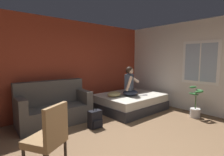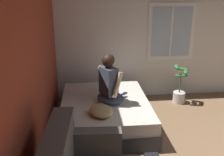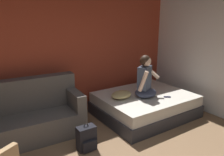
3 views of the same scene
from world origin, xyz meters
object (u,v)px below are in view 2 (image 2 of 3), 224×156
Objects in this scene: person_seated at (110,83)px; potted_plant at (180,90)px; cell_phone at (124,93)px; bed at (105,112)px; throw_pillow at (101,111)px.

person_seated is 1.03× the size of potted_plant.
person_seated is 0.58m from cell_phone.
cell_phone is (0.27, -0.39, 0.25)m from bed.
bed is 1.88m from potted_plant.
person_seated is 1.82× the size of throw_pillow.
cell_phone is (0.35, -0.31, -0.35)m from person_seated.
person_seated is at bearing -20.70° from throw_pillow.
bed is 0.65m from throw_pillow.
cell_phone is 1.42m from potted_plant.
bed is 4.10× the size of throw_pillow.
person_seated reaches higher than potted_plant.
bed is at bearing 115.52° from potted_plant.
person_seated is 1.92m from potted_plant.
potted_plant is (0.89, -1.61, -0.53)m from person_seated.
bed is 0.61m from person_seated.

